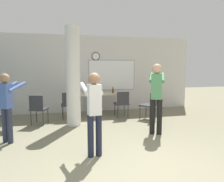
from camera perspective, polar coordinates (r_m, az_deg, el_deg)
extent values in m
plane|color=gray|center=(3.70, 7.22, -20.89)|extent=(24.00, 24.00, 0.00)
cube|color=silver|center=(8.20, -5.76, 4.46)|extent=(8.00, 0.12, 2.80)
cylinder|color=black|center=(8.17, -4.26, 9.02)|extent=(0.30, 0.03, 0.30)
cylinder|color=white|center=(8.15, -4.25, 9.03)|extent=(0.26, 0.01, 0.25)
cube|color=#99999E|center=(8.31, -0.01, 4.17)|extent=(1.81, 0.01, 1.16)
cube|color=white|center=(8.30, 0.01, 4.17)|extent=(1.75, 0.02, 1.10)
cylinder|color=silver|center=(6.28, -10.16, 3.73)|extent=(0.40, 0.40, 2.80)
cube|color=beige|center=(7.68, -2.81, -0.73)|extent=(1.58, 0.75, 0.03)
cylinder|color=gray|center=(7.32, -7.91, -4.08)|extent=(0.04, 0.04, 0.71)
cylinder|color=gray|center=(7.61, 3.07, -3.61)|extent=(0.04, 0.04, 0.71)
cylinder|color=gray|center=(7.94, -8.43, -3.25)|extent=(0.04, 0.04, 0.71)
cylinder|color=gray|center=(8.21, 1.75, -2.85)|extent=(0.04, 0.04, 0.71)
cylinder|color=#4C3319|center=(7.78, 0.24, 0.06)|extent=(0.06, 0.06, 0.16)
cylinder|color=#4C3319|center=(7.77, 0.24, 0.88)|extent=(0.02, 0.02, 0.07)
cylinder|color=gray|center=(7.15, -4.06, -5.67)|extent=(0.24, 0.24, 0.37)
cube|color=#2D2D33|center=(7.09, 9.37, -3.67)|extent=(0.61, 0.61, 0.04)
cube|color=#2D2D33|center=(6.95, 10.85, -2.07)|extent=(0.34, 0.25, 0.40)
cylinder|color=#333333|center=(7.38, 8.87, -5.12)|extent=(0.02, 0.02, 0.43)
cylinder|color=#333333|center=(7.08, 7.33, -5.59)|extent=(0.02, 0.02, 0.43)
cylinder|color=#333333|center=(7.20, 11.32, -5.46)|extent=(0.02, 0.02, 0.43)
cylinder|color=#333333|center=(6.89, 9.84, -5.97)|extent=(0.02, 0.02, 0.43)
cube|color=#2D2D33|center=(6.73, -18.44, -4.48)|extent=(0.56, 0.56, 0.04)
cube|color=#2D2D33|center=(6.51, -19.23, -2.91)|extent=(0.38, 0.16, 0.40)
cylinder|color=#333333|center=(6.87, -16.38, -6.18)|extent=(0.02, 0.02, 0.43)
cylinder|color=#333333|center=(7.01, -19.13, -6.03)|extent=(0.02, 0.02, 0.43)
cylinder|color=#333333|center=(6.55, -17.54, -6.86)|extent=(0.02, 0.02, 0.43)
cylinder|color=#333333|center=(6.69, -20.40, -6.67)|extent=(0.02, 0.02, 0.43)
cube|color=#2D2D33|center=(7.20, -11.37, -3.55)|extent=(0.45, 0.45, 0.04)
cube|color=#2D2D33|center=(6.96, -11.30, -2.06)|extent=(0.40, 0.04, 0.40)
cylinder|color=#333333|center=(7.43, -10.03, -5.05)|extent=(0.02, 0.02, 0.43)
cylinder|color=#333333|center=(7.41, -12.82, -5.15)|extent=(0.02, 0.02, 0.43)
cylinder|color=#333333|center=(7.08, -9.77, -5.63)|extent=(0.02, 0.02, 0.43)
cylinder|color=#333333|center=(7.06, -12.69, -5.73)|extent=(0.02, 0.02, 0.43)
cube|color=#2D2D33|center=(7.28, 2.45, -3.31)|extent=(0.45, 0.45, 0.04)
cube|color=#2D2D33|center=(7.05, 2.91, -1.83)|extent=(0.40, 0.04, 0.40)
cylinder|color=#333333|center=(7.55, 3.38, -4.78)|extent=(0.02, 0.02, 0.43)
cylinder|color=#333333|center=(7.45, 0.72, -4.92)|extent=(0.02, 0.02, 0.43)
cylinder|color=#333333|center=(7.21, 4.21, -5.33)|extent=(0.02, 0.02, 0.43)
cylinder|color=#333333|center=(7.11, 1.44, -5.48)|extent=(0.02, 0.02, 0.43)
cube|color=#2D2D33|center=(6.39, -26.57, -5.43)|extent=(0.50, 0.50, 0.04)
cylinder|color=#333333|center=(6.25, -24.88, -7.80)|extent=(0.02, 0.02, 0.43)
cylinder|color=#333333|center=(6.60, -24.82, -7.05)|extent=(0.02, 0.02, 0.43)
cylinder|color=#2D3347|center=(5.35, -25.11, -8.26)|extent=(0.11, 0.11, 0.78)
cylinder|color=#2D3347|center=(5.46, -26.23, -8.02)|extent=(0.11, 0.11, 0.78)
cube|color=#4C66AD|center=(5.28, -26.04, -1.13)|extent=(0.29, 0.28, 0.55)
sphere|color=#997051|center=(5.25, -26.25, 3.00)|extent=(0.21, 0.21, 0.21)
cylinder|color=#4C66AD|center=(5.33, -23.47, 0.99)|extent=(0.35, 0.44, 0.22)
cylinder|color=#4C66AD|center=(5.51, -25.31, 1.07)|extent=(0.35, 0.44, 0.22)
cylinder|color=#1E2338|center=(4.21, -3.49, -11.45)|extent=(0.12, 0.12, 0.80)
cylinder|color=#1E2338|center=(4.17, -5.61, -11.66)|extent=(0.12, 0.12, 0.80)
cube|color=white|center=(4.03, -4.63, -2.29)|extent=(0.25, 0.21, 0.57)
sphere|color=#997051|center=(3.99, -4.68, 3.27)|extent=(0.22, 0.22, 0.22)
cylinder|color=white|center=(4.26, -3.84, 0.69)|extent=(0.14, 0.51, 0.23)
cylinder|color=white|center=(4.19, -7.19, 0.55)|extent=(0.14, 0.51, 0.23)
cube|color=white|center=(4.41, -7.88, 0.87)|extent=(0.05, 0.13, 0.04)
cylinder|color=black|center=(5.58, 12.29, -6.62)|extent=(0.13, 0.13, 0.89)
cylinder|color=black|center=(5.58, 10.48, -6.57)|extent=(0.13, 0.13, 0.89)
cube|color=#4C8C59|center=(5.46, 11.56, 1.17)|extent=(0.32, 0.30, 0.63)
sphere|color=tan|center=(5.44, 11.67, 5.72)|extent=(0.24, 0.24, 0.24)
cylinder|color=#4C8C59|center=(5.69, 13.09, 3.40)|extent=(0.33, 0.54, 0.25)
cylinder|color=#4C8C59|center=(5.70, 10.23, 3.47)|extent=(0.33, 0.54, 0.25)
cube|color=white|center=(5.95, 10.33, 3.65)|extent=(0.09, 0.13, 0.04)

